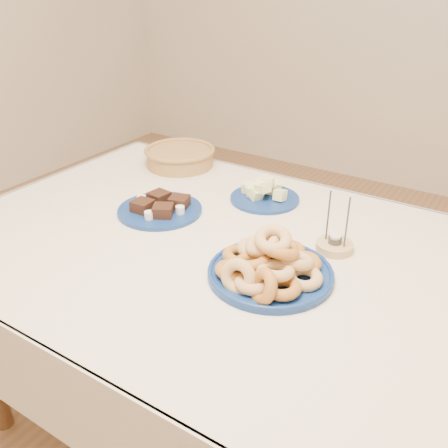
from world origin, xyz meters
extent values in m
plane|color=#8C6242|center=(0.00, 0.00, 0.00)|extent=(5.00, 5.00, 0.00)
cylinder|color=brown|center=(-0.70, 0.40, 0.36)|extent=(0.06, 0.06, 0.72)
cube|color=#F0E3CF|center=(0.00, 0.00, 0.74)|extent=(1.70, 1.10, 0.02)
cube|color=#F0E3CF|center=(0.00, 0.55, 0.61)|extent=(1.70, 0.01, 0.28)
cube|color=#F0E3CF|center=(0.00, -0.55, 0.61)|extent=(1.70, 0.01, 0.28)
cube|color=#F0E3CF|center=(-0.85, 0.00, 0.61)|extent=(0.01, 1.10, 0.28)
cylinder|color=navy|center=(0.15, -0.07, 0.76)|extent=(0.36, 0.36, 0.02)
torus|color=navy|center=(0.15, -0.07, 0.77)|extent=(0.36, 0.36, 0.01)
torus|color=tan|center=(0.24, -0.07, 0.78)|extent=(0.13, 0.13, 0.04)
torus|color=#945821|center=(0.21, -0.01, 0.78)|extent=(0.13, 0.13, 0.03)
torus|color=#945821|center=(0.15, 0.03, 0.78)|extent=(0.11, 0.11, 0.03)
torus|color=tan|center=(0.08, 0.00, 0.78)|extent=(0.11, 0.11, 0.04)
torus|color=#945821|center=(0.06, -0.07, 0.78)|extent=(0.13, 0.13, 0.04)
torus|color=#945821|center=(0.08, -0.13, 0.78)|extent=(0.12, 0.12, 0.04)
torus|color=tan|center=(0.15, -0.15, 0.78)|extent=(0.10, 0.10, 0.03)
torus|color=#945821|center=(0.22, -0.13, 0.78)|extent=(0.09, 0.09, 0.03)
torus|color=tan|center=(0.21, -0.05, 0.81)|extent=(0.11, 0.11, 0.05)
torus|color=#945821|center=(0.15, -0.01, 0.81)|extent=(0.09, 0.09, 0.03)
torus|color=tan|center=(0.09, -0.05, 0.81)|extent=(0.12, 0.12, 0.03)
torus|color=#945821|center=(0.12, -0.11, 0.81)|extent=(0.12, 0.12, 0.05)
torus|color=tan|center=(0.19, -0.11, 0.81)|extent=(0.11, 0.11, 0.04)
torus|color=#945821|center=(0.18, -0.07, 0.84)|extent=(0.10, 0.10, 0.06)
torus|color=tan|center=(0.12, -0.06, 0.84)|extent=(0.13, 0.13, 0.06)
torus|color=tan|center=(0.15, -0.07, 0.86)|extent=(0.13, 0.13, 0.06)
torus|color=tan|center=(0.12, -0.17, 0.79)|extent=(0.09, 0.06, 0.10)
torus|color=#945821|center=(0.18, -0.17, 0.79)|extent=(0.11, 0.10, 0.10)
cylinder|color=navy|center=(-0.08, 0.33, 0.76)|extent=(0.30, 0.30, 0.01)
cube|color=#DDE993|center=(-0.15, 0.33, 0.78)|extent=(0.04, 0.04, 0.04)
cube|color=#DDE993|center=(-0.09, 0.35, 0.81)|extent=(0.05, 0.05, 0.04)
cube|color=#DDE993|center=(-0.08, 0.33, 0.81)|extent=(0.05, 0.06, 0.05)
cube|color=#DDE993|center=(-0.10, 0.34, 0.81)|extent=(0.05, 0.05, 0.05)
cube|color=#DDE993|center=(-0.09, 0.30, 0.81)|extent=(0.05, 0.05, 0.04)
cube|color=#DDE993|center=(-0.08, 0.31, 0.81)|extent=(0.05, 0.05, 0.04)
cube|color=#DDE993|center=(-0.07, 0.39, 0.78)|extent=(0.05, 0.05, 0.04)
cube|color=#DDE993|center=(-0.13, 0.32, 0.78)|extent=(0.05, 0.05, 0.04)
cube|color=#DDE993|center=(-0.09, 0.36, 0.78)|extent=(0.06, 0.05, 0.04)
cube|color=#DDE993|center=(-0.03, 0.33, 0.78)|extent=(0.04, 0.04, 0.04)
cube|color=#DDE993|center=(-0.10, 0.30, 0.78)|extent=(0.05, 0.05, 0.05)
cube|color=#DDE993|center=(-0.09, 0.34, 0.81)|extent=(0.04, 0.05, 0.04)
cube|color=#DDE993|center=(-0.12, 0.31, 0.78)|extent=(0.04, 0.04, 0.05)
cylinder|color=navy|center=(-0.32, 0.07, 0.76)|extent=(0.32, 0.32, 0.01)
cube|color=black|center=(-0.35, 0.02, 0.78)|extent=(0.06, 0.06, 0.03)
cube|color=black|center=(-0.28, 0.03, 0.78)|extent=(0.08, 0.08, 0.03)
cube|color=black|center=(-0.35, 0.10, 0.78)|extent=(0.07, 0.07, 0.03)
cube|color=black|center=(-0.27, 0.11, 0.78)|extent=(0.07, 0.07, 0.03)
cylinder|color=white|center=(-0.40, 0.07, 0.77)|extent=(0.03, 0.03, 0.02)
cylinder|color=white|center=(-0.30, -0.01, 0.77)|extent=(0.03, 0.03, 0.02)
cylinder|color=white|center=(-0.24, 0.07, 0.77)|extent=(0.03, 0.03, 0.02)
cylinder|color=olive|center=(-0.51, 0.42, 0.78)|extent=(0.28, 0.28, 0.06)
torus|color=olive|center=(-0.51, 0.42, 0.81)|extent=(0.29, 0.29, 0.02)
cylinder|color=tan|center=(0.23, 0.15, 0.76)|extent=(0.12, 0.12, 0.02)
cylinder|color=#424247|center=(0.23, 0.15, 0.78)|extent=(0.04, 0.04, 0.02)
cylinder|color=white|center=(0.23, 0.15, 0.79)|extent=(0.03, 0.03, 0.01)
cylinder|color=#424247|center=(0.21, 0.15, 0.85)|extent=(0.01, 0.01, 0.15)
cylinder|color=#424247|center=(0.26, 0.14, 0.85)|extent=(0.01, 0.01, 0.15)
camera|label=1|loc=(0.63, -1.01, 1.45)|focal=40.00mm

